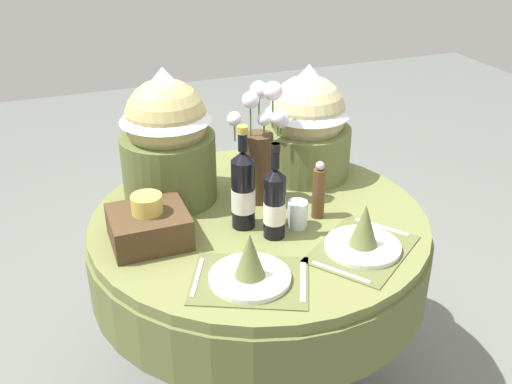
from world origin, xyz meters
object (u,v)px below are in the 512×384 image
(dining_table, at_px, (259,253))
(place_setting_right, at_px, (363,237))
(pepper_mill, at_px, (319,191))
(tumbler_near_right, at_px, (297,214))
(gift_tub_back_right, at_px, (307,119))
(gift_tub_back_left, at_px, (167,132))
(flower_vase, at_px, (261,146))
(woven_basket_side_left, at_px, (149,225))
(wine_bottle_left, at_px, (243,189))
(wine_bottle_centre, at_px, (274,203))
(place_setting_left, at_px, (250,267))

(dining_table, bearing_deg, place_setting_right, -53.97)
(place_setting_right, relative_size, pepper_mill, 2.05)
(tumbler_near_right, xyz_separation_m, gift_tub_back_right, (0.20, 0.37, 0.18))
(dining_table, bearing_deg, gift_tub_back_left, 135.64)
(flower_vase, bearing_deg, woven_basket_side_left, -161.59)
(woven_basket_side_left, bearing_deg, wine_bottle_left, -2.72)
(dining_table, xyz_separation_m, flower_vase, (0.05, 0.12, 0.36))
(place_setting_right, distance_m, wine_bottle_centre, 0.30)
(dining_table, relative_size, gift_tub_back_left, 2.44)
(wine_bottle_left, bearing_deg, woven_basket_side_left, 177.28)
(wine_bottle_centre, xyz_separation_m, gift_tub_back_right, (0.30, 0.40, 0.10))
(pepper_mill, bearing_deg, gift_tub_back_right, 72.02)
(wine_bottle_left, xyz_separation_m, gift_tub_back_right, (0.37, 0.30, 0.09))
(gift_tub_back_left, xyz_separation_m, gift_tub_back_right, (0.55, 0.02, -0.03))
(dining_table, height_order, place_setting_left, place_setting_left)
(pepper_mill, bearing_deg, gift_tub_back_left, 144.05)
(place_setting_left, distance_m, place_setting_right, 0.39)
(flower_vase, bearing_deg, gift_tub_back_right, 29.98)
(pepper_mill, distance_m, woven_basket_side_left, 0.58)
(wine_bottle_centre, distance_m, pepper_mill, 0.20)
(pepper_mill, bearing_deg, flower_vase, 125.30)
(place_setting_left, bearing_deg, flower_vase, 65.34)
(wine_bottle_left, height_order, pepper_mill, wine_bottle_left)
(wine_bottle_left, height_order, woven_basket_side_left, wine_bottle_left)
(wine_bottle_centre, xyz_separation_m, gift_tub_back_left, (-0.25, 0.38, 0.13))
(place_setting_left, distance_m, pepper_mill, 0.44)
(flower_vase, bearing_deg, tumbler_near_right, -79.22)
(dining_table, distance_m, wine_bottle_centre, 0.31)
(dining_table, relative_size, place_setting_left, 2.85)
(place_setting_right, bearing_deg, place_setting_left, -175.74)
(dining_table, relative_size, wine_bottle_left, 3.32)
(woven_basket_side_left, bearing_deg, gift_tub_back_right, 22.80)
(dining_table, distance_m, place_setting_left, 0.43)
(gift_tub_back_right, bearing_deg, woven_basket_side_left, -157.20)
(place_setting_right, bearing_deg, pepper_mill, 99.41)
(place_setting_right, bearing_deg, wine_bottle_left, 137.76)
(wine_bottle_centre, xyz_separation_m, woven_basket_side_left, (-0.38, 0.11, -0.06))
(place_setting_left, bearing_deg, wine_bottle_left, 73.63)
(gift_tub_back_left, bearing_deg, pepper_mill, -35.95)
(woven_basket_side_left, bearing_deg, tumbler_near_right, -9.66)
(flower_vase, height_order, wine_bottle_centre, flower_vase)
(place_setting_left, height_order, woven_basket_side_left, woven_basket_side_left)
(gift_tub_back_right, bearing_deg, pepper_mill, -107.98)
(gift_tub_back_right, bearing_deg, flower_vase, -150.02)
(dining_table, xyz_separation_m, gift_tub_back_left, (-0.25, 0.24, 0.41))
(flower_vase, distance_m, gift_tub_back_right, 0.28)
(place_setting_left, distance_m, wine_bottle_left, 0.33)
(gift_tub_back_left, bearing_deg, dining_table, -44.36)
(woven_basket_side_left, bearing_deg, wine_bottle_centre, -16.17)
(place_setting_right, distance_m, gift_tub_back_right, 0.61)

